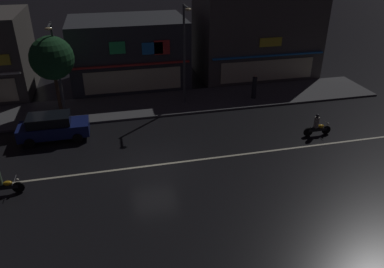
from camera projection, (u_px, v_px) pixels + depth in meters
The scene contains 13 objects.
ground_plane at pixel (153, 166), 21.10m from camera, with size 140.00×140.00×0.00m, color black.
lane_divider_stripe at pixel (153, 165), 21.10m from camera, with size 36.59×0.16×0.01m, color beige.
sidewalk_far at pixel (137, 106), 28.49m from camera, with size 38.51×4.63×0.14m, color #4C4C4F.
storefront_center_block at pixel (256, 33), 33.84m from camera, with size 10.53×6.50×7.61m.
storefront_right_block at pixel (129, 52), 32.04m from camera, with size 9.64×6.68×5.57m.
streetlamp_west at pixel (56, 61), 25.43m from camera, with size 0.44×1.64×6.43m.
streetlamp_mid at pixel (185, 48), 26.76m from camera, with size 0.44×1.64×7.32m.
pedestrian_on_sidewalk at pixel (254, 87), 29.31m from camera, with size 0.36×0.36×1.94m.
street_tree at pixel (52, 58), 25.50m from camera, with size 3.00×3.00×5.52m.
parked_car_near_kerb at pixel (53, 127), 23.54m from camera, with size 4.30×1.98×1.67m.
motorcycle_lead at pixel (317, 126), 24.08m from camera, with size 1.90×0.60×1.52m.
motorcycle_following at pixel (2, 184), 18.46m from camera, with size 1.90×0.60×1.52m.
traffic_cone at pixel (64, 128), 24.67m from camera, with size 0.36×0.36×0.55m, color orange.
Camera 1 is at (-1.92, -17.90, 11.38)m, focal length 34.90 mm.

